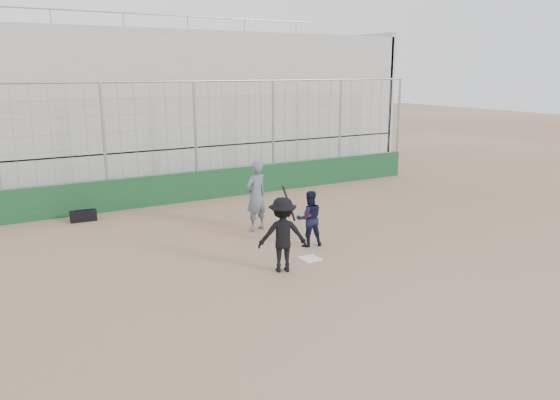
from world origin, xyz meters
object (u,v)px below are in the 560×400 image
catcher_crouched (309,228)px  equipment_bag (83,216)px  batter_at_plate (283,234)px  umpire (256,199)px

catcher_crouched → equipment_bag: catcher_crouched is taller
batter_at_plate → catcher_crouched: 1.88m
catcher_crouched → umpire: umpire is taller
umpire → catcher_crouched: bearing=87.5°
umpire → equipment_bag: umpire is taller
batter_at_plate → umpire: (0.97, 3.08, 0.04)m
umpire → equipment_bag: (-3.98, 3.42, -0.72)m
catcher_crouched → batter_at_plate: bearing=-142.0°
umpire → equipment_bag: size_ratio=2.33×
catcher_crouched → equipment_bag: bearing=129.8°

